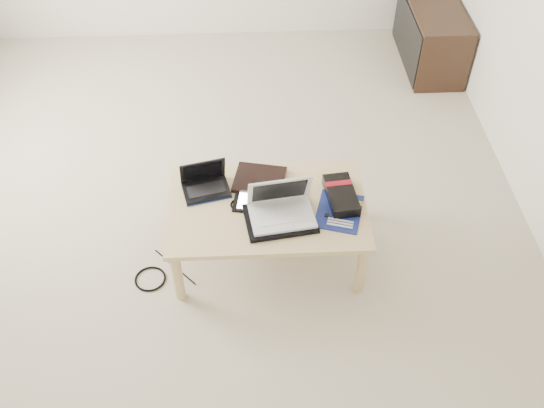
{
  "coord_description": "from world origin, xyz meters",
  "views": [
    {
      "loc": [
        0.27,
        -2.9,
        2.8
      ],
      "look_at": [
        0.39,
        -0.57,
        0.41
      ],
      "focal_mm": 40.0,
      "sensor_mm": 36.0,
      "label": 1
    }
  ],
  "objects_px": {
    "white_laptop": "(281,207)",
    "netbook": "(205,184)",
    "media_cabinet": "(431,35)",
    "gpu_box": "(341,195)",
    "coffee_table": "(267,212)"
  },
  "relations": [
    {
      "from": "coffee_table",
      "to": "media_cabinet",
      "type": "relative_size",
      "value": 1.22
    },
    {
      "from": "white_laptop",
      "to": "netbook",
      "type": "bearing_deg",
      "value": 151.03
    },
    {
      "from": "netbook",
      "to": "white_laptop",
      "type": "bearing_deg",
      "value": -28.97
    },
    {
      "from": "white_laptop",
      "to": "gpu_box",
      "type": "relative_size",
      "value": 1.18
    },
    {
      "from": "media_cabinet",
      "to": "gpu_box",
      "type": "xyz_separation_m",
      "value": [
        -1.0,
        -1.99,
        0.18
      ]
    },
    {
      "from": "coffee_table",
      "to": "white_laptop",
      "type": "xyz_separation_m",
      "value": [
        0.07,
        -0.08,
        0.12
      ]
    },
    {
      "from": "netbook",
      "to": "gpu_box",
      "type": "bearing_deg",
      "value": -9.13
    },
    {
      "from": "coffee_table",
      "to": "gpu_box",
      "type": "distance_m",
      "value": 0.42
    },
    {
      "from": "coffee_table",
      "to": "gpu_box",
      "type": "xyz_separation_m",
      "value": [
        0.41,
        0.03,
        0.08
      ]
    },
    {
      "from": "netbook",
      "to": "gpu_box",
      "type": "xyz_separation_m",
      "value": [
        0.76,
        -0.12,
        -0.01
      ]
    },
    {
      "from": "coffee_table",
      "to": "netbook",
      "type": "relative_size",
      "value": 3.74
    },
    {
      "from": "media_cabinet",
      "to": "white_laptop",
      "type": "bearing_deg",
      "value": -122.6
    },
    {
      "from": "white_laptop",
      "to": "gpu_box",
      "type": "height_order",
      "value": "white_laptop"
    },
    {
      "from": "coffee_table",
      "to": "netbook",
      "type": "bearing_deg",
      "value": 156.51
    },
    {
      "from": "netbook",
      "to": "media_cabinet",
      "type": "bearing_deg",
      "value": 46.75
    }
  ]
}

